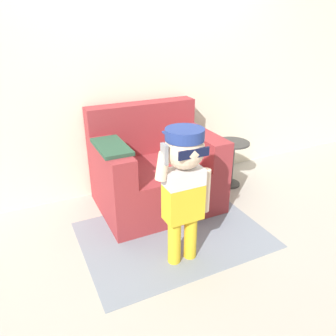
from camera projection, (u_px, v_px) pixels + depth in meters
ground_plane at (179, 210)px, 3.11m from camera, size 10.00×10.00×0.00m
wall_back at (147, 60)px, 3.14m from camera, size 10.00×0.05×2.60m
armchair at (154, 171)px, 3.10m from camera, size 1.10×0.86×0.93m
person_child at (184, 177)px, 2.20m from camera, size 0.42×0.32×1.03m
side_table at (231, 159)px, 3.47m from camera, size 0.35×0.35×0.49m
rug at (174, 234)px, 2.75m from camera, size 1.49×1.09×0.01m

